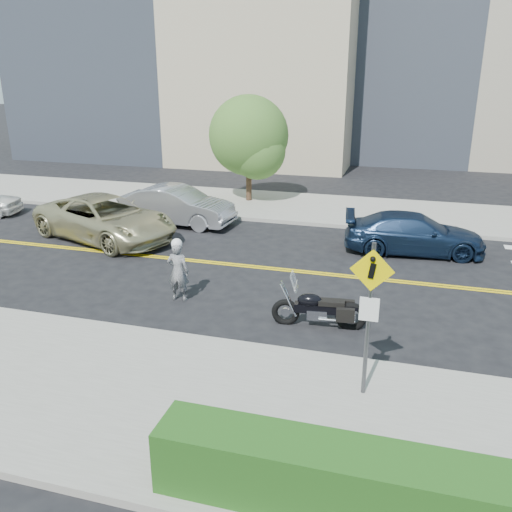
{
  "coord_description": "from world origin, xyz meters",
  "views": [
    {
      "loc": [
        4.68,
        -15.37,
        6.05
      ],
      "look_at": [
        0.92,
        -2.25,
        1.2
      ],
      "focal_mm": 38.0,
      "sensor_mm": 36.0,
      "label": 1
    }
  ],
  "objects_px": {
    "motorcycle": "(320,301)",
    "parked_car_blue": "(414,233)",
    "parked_car_silver": "(177,206)",
    "pedestrian_sign": "(369,306)",
    "motorcyclist": "(178,270)",
    "suv": "(105,218)"
  },
  "relations": [
    {
      "from": "pedestrian_sign",
      "to": "parked_car_blue",
      "type": "relative_size",
      "value": 0.65
    },
    {
      "from": "suv",
      "to": "parked_car_blue",
      "type": "bearing_deg",
      "value": -62.34
    },
    {
      "from": "motorcyclist",
      "to": "motorcycle",
      "type": "xyz_separation_m",
      "value": [
        3.91,
        -0.52,
        -0.2
      ]
    },
    {
      "from": "motorcycle",
      "to": "parked_car_blue",
      "type": "height_order",
      "value": "motorcycle"
    },
    {
      "from": "pedestrian_sign",
      "to": "suv",
      "type": "xyz_separation_m",
      "value": [
        -9.98,
        7.6,
        -1.18
      ]
    },
    {
      "from": "parked_car_silver",
      "to": "parked_car_blue",
      "type": "relative_size",
      "value": 0.99
    },
    {
      "from": "motorcycle",
      "to": "suv",
      "type": "bearing_deg",
      "value": 144.58
    },
    {
      "from": "motorcycle",
      "to": "parked_car_blue",
      "type": "bearing_deg",
      "value": 65.02
    },
    {
      "from": "motorcyclist",
      "to": "parked_car_silver",
      "type": "height_order",
      "value": "motorcyclist"
    },
    {
      "from": "parked_car_blue",
      "to": "parked_car_silver",
      "type": "bearing_deg",
      "value": 77.18
    },
    {
      "from": "motorcyclist",
      "to": "parked_car_blue",
      "type": "height_order",
      "value": "motorcyclist"
    },
    {
      "from": "motorcyclist",
      "to": "parked_car_blue",
      "type": "relative_size",
      "value": 0.38
    },
    {
      "from": "parked_car_silver",
      "to": "parked_car_blue",
      "type": "bearing_deg",
      "value": -91.72
    },
    {
      "from": "suv",
      "to": "motorcyclist",
      "type": "bearing_deg",
      "value": -112.56
    },
    {
      "from": "motorcycle",
      "to": "pedestrian_sign",
      "type": "bearing_deg",
      "value": -71.09
    },
    {
      "from": "motorcycle",
      "to": "parked_car_blue",
      "type": "relative_size",
      "value": 0.48
    },
    {
      "from": "parked_car_silver",
      "to": "pedestrian_sign",
      "type": "bearing_deg",
      "value": -136.27
    },
    {
      "from": "pedestrian_sign",
      "to": "parked_car_silver",
      "type": "height_order",
      "value": "pedestrian_sign"
    },
    {
      "from": "motorcyclist",
      "to": "pedestrian_sign",
      "type": "bearing_deg",
      "value": 144.59
    },
    {
      "from": "parked_car_silver",
      "to": "parked_car_blue",
      "type": "xyz_separation_m",
      "value": [
        9.08,
        -0.98,
        -0.08
      ]
    },
    {
      "from": "pedestrian_sign",
      "to": "parked_car_silver",
      "type": "xyz_separation_m",
      "value": [
        -8.28,
        10.13,
        -1.2
      ]
    },
    {
      "from": "pedestrian_sign",
      "to": "motorcycle",
      "type": "height_order",
      "value": "pedestrian_sign"
    }
  ]
}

